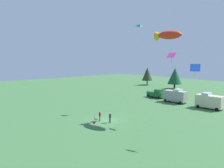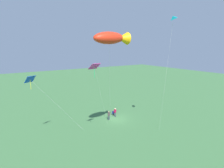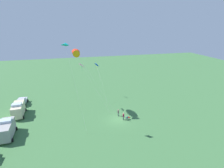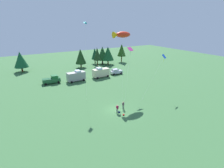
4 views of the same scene
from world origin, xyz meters
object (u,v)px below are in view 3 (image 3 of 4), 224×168
object	(u,v)px
person_spectator	(123,116)
kite_large_fish	(76,52)
van_camper_beige	(18,109)
kite_diamond_rainbow	(82,66)
car_silver_compact	(22,101)
kite_delta_teal	(66,44)
kite_diamond_blue	(97,66)
backpack_on_grass	(129,117)
van_motorhome_grey	(6,129)
folding_chair	(127,118)
person_kite_flyer	(118,112)

from	to	relation	value
person_spectator	kite_large_fish	xyz separation A→B (m)	(6.64, 9.18, 13.43)
van_camper_beige	kite_diamond_rainbow	size ratio (longest dim) A/B	0.48
car_silver_compact	kite_delta_teal	world-z (taller)	kite_delta_teal
person_spectator	kite_diamond_blue	xyz separation A→B (m)	(14.92, 3.21, 8.25)
kite_diamond_rainbow	kite_delta_teal	xyz separation A→B (m)	(-9.68, 3.35, 6.19)
kite_diamond_blue	kite_large_fish	bearing A→B (deg)	144.23
kite_delta_teal	backpack_on_grass	bearing A→B (deg)	-81.84
backpack_on_grass	van_camper_beige	world-z (taller)	van_camper_beige
van_motorhome_grey	kite_diamond_blue	size ratio (longest dim) A/B	0.56
person_spectator	kite_large_fish	world-z (taller)	kite_large_fish
folding_chair	person_spectator	xyz separation A→B (m)	(0.11, 0.87, 0.53)
van_camper_beige	folding_chair	bearing A→B (deg)	68.05
backpack_on_grass	van_camper_beige	bearing A→B (deg)	73.25
person_spectator	van_camper_beige	xyz separation A→B (m)	(7.90, 23.09, 0.62)
backpack_on_grass	kite_delta_teal	distance (m)	21.27
van_motorhome_grey	backpack_on_grass	bearing A→B (deg)	-91.04
person_spectator	kite_delta_teal	size ratio (longest dim) A/B	0.10
van_motorhome_grey	van_camper_beige	distance (m)	8.35
kite_large_fish	kite_diamond_rainbow	distance (m)	4.19
folding_chair	kite_diamond_rainbow	distance (m)	15.98
kite_diamond_blue	car_silver_compact	bearing A→B (deg)	92.27
person_kite_flyer	van_camper_beige	world-z (taller)	van_camper_beige
van_camper_beige	kite_large_fish	size ratio (longest dim) A/B	0.36
car_silver_compact	kite_diamond_blue	size ratio (longest dim) A/B	0.43
person_spectator	van_motorhome_grey	distance (m)	23.30
car_silver_compact	kite_delta_teal	distance (m)	25.57
person_kite_flyer	folding_chair	world-z (taller)	person_kite_flyer
person_kite_flyer	person_spectator	size ratio (longest dim) A/B	1.00
person_spectator	kite_delta_teal	xyz separation A→B (m)	(-1.33, 11.17, 16.05)
person_kite_flyer	backpack_on_grass	distance (m)	2.74
backpack_on_grass	kite_large_fish	bearing A→B (deg)	60.16
kite_delta_teal	van_motorhome_grey	bearing A→B (deg)	85.83
kite_delta_teal	van_camper_beige	bearing A→B (deg)	52.26
kite_diamond_blue	kite_diamond_rainbow	distance (m)	8.19
van_camper_beige	van_motorhome_grey	bearing A→B (deg)	-4.76
kite_diamond_blue	kite_delta_teal	size ratio (longest dim) A/B	0.57
kite_diamond_blue	van_camper_beige	bearing A→B (deg)	109.43
person_spectator	kite_diamond_blue	world-z (taller)	kite_diamond_blue
folding_chair	kite_large_fish	bearing A→B (deg)	-0.08
folding_chair	van_motorhome_grey	xyz separation A→B (m)	(-0.33, 24.16, 1.16)
kite_diamond_blue	kite_diamond_rainbow	xyz separation A→B (m)	(-6.57, 4.61, 1.61)
car_silver_compact	kite_diamond_rainbow	distance (m)	19.55
person_kite_flyer	folding_chair	size ratio (longest dim) A/B	2.12
person_spectator	kite_delta_teal	world-z (taller)	kite_delta_teal
backpack_on_grass	car_silver_compact	size ratio (longest dim) A/B	0.08
kite_diamond_rainbow	car_silver_compact	bearing A→B (deg)	70.01
person_spectator	kite_diamond_blue	bearing A→B (deg)	-47.00
backpack_on_grass	van_camper_beige	distance (m)	25.75
van_motorhome_grey	kite_large_fish	world-z (taller)	kite_large_fish
person_kite_flyer	car_silver_compact	bearing A→B (deg)	-21.74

